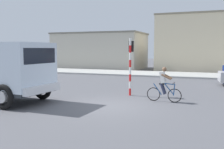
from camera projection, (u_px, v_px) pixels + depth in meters
ground_plane at (108, 106)px, 12.01m from camera, size 120.00×120.00×0.00m
sidewalk_far at (165, 74)px, 26.37m from camera, size 80.00×5.00×0.16m
cyclist at (164, 84)px, 12.95m from camera, size 1.73×0.50×1.72m
traffic_light_pole at (131, 59)px, 14.63m from camera, size 0.24×0.43×3.20m
building_corner_left at (101, 51)px, 36.05m from camera, size 11.83×7.25×4.77m
building_mid_block at (191, 43)px, 31.78m from camera, size 8.01×6.10×6.69m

